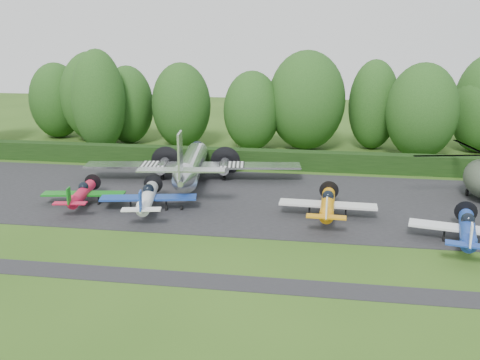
% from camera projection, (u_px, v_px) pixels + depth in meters
% --- Properties ---
extents(ground, '(160.00, 160.00, 0.00)m').
position_uv_depth(ground, '(230.00, 243.00, 37.51)').
color(ground, '#284814').
rests_on(ground, ground).
extents(apron, '(70.00, 18.00, 0.01)m').
position_uv_depth(apron, '(249.00, 199.00, 47.01)').
color(apron, black).
rests_on(apron, ground).
extents(taxiway_verge, '(70.00, 2.00, 0.00)m').
position_uv_depth(taxiway_verge, '(213.00, 282.00, 31.81)').
color(taxiway_verge, black).
rests_on(taxiway_verge, ground).
extents(hedgerow, '(90.00, 1.60, 2.00)m').
position_uv_depth(hedgerow, '(263.00, 168.00, 57.46)').
color(hedgerow, black).
rests_on(hedgerow, ground).
extents(transport_plane, '(21.10, 16.18, 6.76)m').
position_uv_depth(transport_plane, '(191.00, 165.00, 51.13)').
color(transport_plane, silver).
rests_on(transport_plane, ground).
extents(light_plane_red, '(6.94, 7.30, 2.67)m').
position_uv_depth(light_plane_red, '(82.00, 193.00, 45.00)').
color(light_plane_red, '#B81132').
rests_on(light_plane_red, ground).
extents(light_plane_white, '(7.85, 8.25, 3.02)m').
position_uv_depth(light_plane_white, '(148.00, 197.00, 43.47)').
color(light_plane_white, silver).
rests_on(light_plane_white, ground).
extents(light_plane_orange, '(7.67, 8.07, 2.95)m').
position_uv_depth(light_plane_orange, '(328.00, 204.00, 41.88)').
color(light_plane_orange, orange).
rests_on(light_plane_orange, ground).
extents(light_plane_blue, '(7.74, 8.14, 2.98)m').
position_uv_depth(light_plane_blue, '(467.00, 229.00, 36.70)').
color(light_plane_blue, navy).
rests_on(light_plane_blue, ground).
extents(tree_1, '(6.91, 6.91, 9.65)m').
position_uv_depth(tree_1, '(252.00, 111.00, 64.85)').
color(tree_1, black).
rests_on(tree_1, ground).
extents(tree_2, '(6.63, 6.63, 9.61)m').
position_uv_depth(tree_2, '(480.00, 113.00, 63.68)').
color(tree_2, black).
rests_on(tree_2, ground).
extents(tree_3, '(7.11, 7.11, 10.13)m').
position_uv_depth(tree_3, '(57.00, 101.00, 72.28)').
color(tree_3, black).
rests_on(tree_3, ground).
extents(tree_4, '(7.28, 7.28, 10.54)m').
position_uv_depth(tree_4, '(181.00, 106.00, 66.14)').
color(tree_4, black).
rests_on(tree_4, ground).
extents(tree_6, '(6.06, 6.06, 10.95)m').
position_uv_depth(tree_6, '(374.00, 105.00, 65.25)').
color(tree_6, black).
rests_on(tree_6, ground).
extents(tree_8, '(6.52, 6.52, 9.99)m').
position_uv_depth(tree_8, '(128.00, 105.00, 68.64)').
color(tree_8, black).
rests_on(tree_8, ground).
extents(tree_9, '(8.25, 8.25, 11.69)m').
position_uv_depth(tree_9, '(93.00, 97.00, 70.08)').
color(tree_9, black).
rests_on(tree_9, ground).
extents(tree_10, '(9.33, 9.33, 12.05)m').
position_uv_depth(tree_10, '(306.00, 101.00, 64.85)').
color(tree_10, black).
rests_on(tree_10, ground).
extents(tree_11, '(8.03, 8.03, 10.91)m').
position_uv_depth(tree_11, '(422.00, 111.00, 60.37)').
color(tree_11, black).
rests_on(tree_11, ground).
extents(tree_13, '(6.34, 6.34, 12.22)m').
position_uv_depth(tree_13, '(99.00, 101.00, 64.08)').
color(tree_13, black).
rests_on(tree_13, ground).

